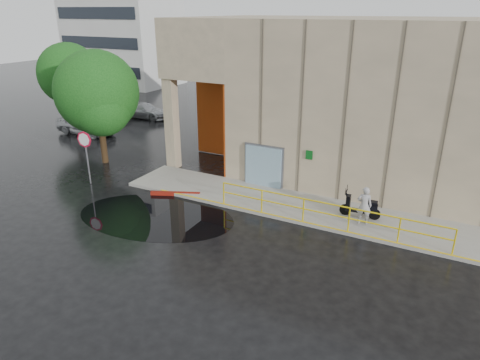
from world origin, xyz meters
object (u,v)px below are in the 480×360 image
at_px(person, 364,205).
at_px(tree_near, 98,96).
at_px(scooter, 361,201).
at_px(car_b, 94,114).
at_px(red_curb, 175,194).
at_px(car_a, 85,124).
at_px(tree_far, 70,77).
at_px(car_c, 144,111).
at_px(stop_sign, 85,146).

distance_m(person, tree_near, 15.41).
xyz_separation_m(scooter, car_b, (-22.83, 7.58, -0.25)).
height_order(red_curb, car_a, car_a).
relative_size(red_curb, tree_far, 0.38).
height_order(red_curb, car_b, car_b).
bearing_deg(scooter, person, -72.20).
height_order(person, car_c, person).
height_order(stop_sign, car_a, stop_sign).
bearing_deg(tree_far, stop_sign, -39.67).
relative_size(red_curb, car_a, 0.54).
distance_m(stop_sign, car_a, 10.00).
height_order(person, red_curb, person).
height_order(car_a, car_b, car_a).
bearing_deg(car_b, tree_near, -128.35).
xyz_separation_m(scooter, red_curb, (-8.52, -1.48, -0.81)).
relative_size(scooter, tree_near, 0.27).
distance_m(stop_sign, tree_near, 3.69).
xyz_separation_m(tree_near, tree_far, (-6.34, 3.78, 0.13)).
bearing_deg(car_c, scooter, -121.80).
bearing_deg(tree_near, tree_far, 149.18).
distance_m(tree_near, tree_far, 7.38).
relative_size(scooter, tree_far, 0.27).
bearing_deg(tree_far, car_c, 79.76).
bearing_deg(red_curb, tree_far, 155.59).
height_order(scooter, car_b, scooter).
bearing_deg(car_c, stop_sign, -156.29).
xyz_separation_m(person, car_a, (-20.81, 5.02, -0.21)).
relative_size(scooter, car_a, 0.39).
distance_m(car_a, tree_far, 3.38).
distance_m(stop_sign, car_c, 14.41).
xyz_separation_m(scooter, car_a, (-20.58, 4.51, -0.15)).
xyz_separation_m(car_a, car_c, (0.48, 5.89, -0.14)).
bearing_deg(tree_near, car_a, 144.97).
distance_m(person, red_curb, 8.84).
relative_size(stop_sign, tree_far, 0.44).
xyz_separation_m(red_curb, tree_near, (-6.35, 1.98, 3.84)).
height_order(scooter, car_a, car_a).
bearing_deg(car_c, red_curb, -140.17).
relative_size(red_curb, car_b, 0.61).
bearing_deg(car_a, car_b, 35.42).
relative_size(tree_near, tree_far, 1.01).
distance_m(scooter, car_c, 22.63).
relative_size(red_curb, tree_near, 0.37).
relative_size(stop_sign, red_curb, 1.16).
bearing_deg(car_b, scooter, -105.06).
height_order(person, car_b, person).
relative_size(person, car_b, 0.41).
height_order(tree_near, tree_far, tree_near).
distance_m(red_curb, car_b, 16.95).
height_order(car_b, car_c, car_b).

